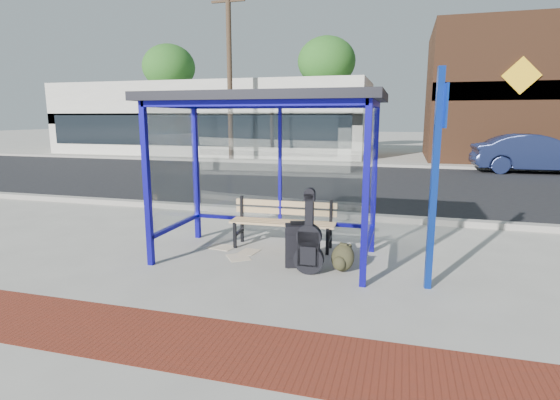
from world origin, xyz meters
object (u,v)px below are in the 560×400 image
(bench, at_px, (283,220))
(backpack, at_px, (342,258))
(parked_car, at_px, (536,154))
(suitcase, at_px, (299,245))
(guitar_bag, at_px, (309,245))

(bench, relative_size, backpack, 4.40)
(backpack, bearing_deg, parked_car, 82.29)
(bench, xyz_separation_m, backpack, (1.08, -0.89, -0.27))
(bench, height_order, suitcase, bench)
(guitar_bag, distance_m, suitcase, 0.34)
(suitcase, bearing_deg, parked_car, 48.71)
(bench, height_order, parked_car, parked_car)
(suitcase, xyz_separation_m, parked_car, (6.16, 12.72, 0.43))
(suitcase, bearing_deg, guitar_bag, -66.48)
(suitcase, distance_m, backpack, 0.64)
(guitar_bag, height_order, backpack, guitar_bag)
(backpack, relative_size, parked_car, 0.09)
(backpack, height_order, parked_car, parked_car)
(guitar_bag, relative_size, suitcase, 1.68)
(suitcase, distance_m, parked_car, 14.13)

